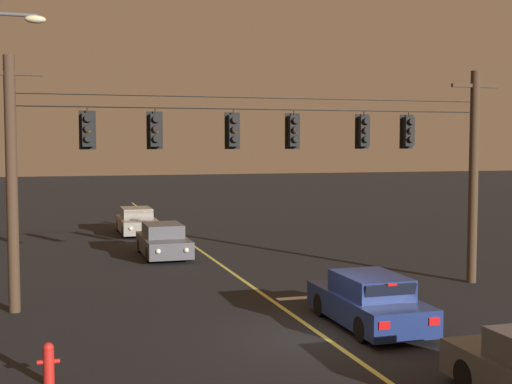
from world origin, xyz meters
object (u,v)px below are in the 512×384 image
at_px(traffic_light_leftmost, 88,130).
at_px(traffic_light_far_right, 409,132).
at_px(traffic_light_right_inner, 294,131).
at_px(car_waiting_near_lane, 369,302).
at_px(traffic_light_left_inner, 155,130).
at_px(car_oncoming_lead, 163,241).
at_px(traffic_light_rightmost, 364,131).
at_px(car_oncoming_trailing, 137,222).
at_px(fire_hydrant, 49,362).
at_px(traffic_light_centre, 234,131).

distance_m(traffic_light_leftmost, traffic_light_far_right, 10.29).
xyz_separation_m(traffic_light_right_inner, car_waiting_near_lane, (0.57, -4.27, -4.52)).
bearing_deg(traffic_light_right_inner, car_waiting_near_lane, -82.38).
distance_m(traffic_light_left_inner, car_oncoming_lead, 9.81).
height_order(traffic_light_left_inner, car_waiting_near_lane, traffic_light_left_inner).
xyz_separation_m(traffic_light_rightmost, car_oncoming_trailing, (-5.36, 16.30, -4.52)).
xyz_separation_m(traffic_light_left_inner, traffic_light_right_inner, (4.34, 0.00, 0.00)).
relative_size(traffic_light_left_inner, car_oncoming_lead, 0.28).
xyz_separation_m(traffic_light_leftmost, fire_hydrant, (-1.19, -6.46, -4.73)).
relative_size(traffic_light_leftmost, traffic_light_right_inner, 1.00).
distance_m(traffic_light_right_inner, car_oncoming_trailing, 17.17).
xyz_separation_m(traffic_light_centre, traffic_light_far_right, (5.96, 0.00, 0.00)).
distance_m(traffic_light_leftmost, traffic_light_rightmost, 8.68).
bearing_deg(traffic_light_right_inner, fire_hydrant, -139.16).
bearing_deg(traffic_light_left_inner, traffic_light_leftmost, 180.00).
height_order(traffic_light_leftmost, car_waiting_near_lane, traffic_light_leftmost).
relative_size(car_waiting_near_lane, car_oncoming_lead, 0.98).
bearing_deg(traffic_light_leftmost, car_waiting_near_lane, -31.90).
height_order(traffic_light_centre, car_waiting_near_lane, traffic_light_centre).
bearing_deg(traffic_light_right_inner, traffic_light_leftmost, 180.00).
bearing_deg(car_oncoming_trailing, traffic_light_centre, -86.47).
relative_size(traffic_light_centre, traffic_light_rightmost, 1.00).
relative_size(traffic_light_centre, car_oncoming_lead, 0.28).
relative_size(traffic_light_left_inner, car_waiting_near_lane, 0.28).
xyz_separation_m(traffic_light_left_inner, fire_hydrant, (-3.13, -6.46, -4.73)).
height_order(traffic_light_leftmost, car_oncoming_trailing, traffic_light_leftmost).
distance_m(traffic_light_leftmost, fire_hydrant, 8.09).
height_order(traffic_light_left_inner, traffic_light_far_right, same).
height_order(traffic_light_centre, traffic_light_right_inner, same).
height_order(traffic_light_left_inner, car_oncoming_trailing, traffic_light_left_inner).
relative_size(traffic_light_leftmost, traffic_light_centre, 1.00).
distance_m(traffic_light_right_inner, traffic_light_far_right, 4.01).
distance_m(car_waiting_near_lane, fire_hydrant, 8.34).
distance_m(traffic_light_centre, traffic_light_far_right, 5.96).
bearing_deg(traffic_light_right_inner, traffic_light_centre, 180.00).
bearing_deg(car_oncoming_trailing, traffic_light_far_right, -66.86).
distance_m(traffic_light_rightmost, car_oncoming_lead, 10.98).
distance_m(traffic_light_right_inner, traffic_light_rightmost, 2.40).
bearing_deg(traffic_light_leftmost, traffic_light_rightmost, 0.00).
distance_m(traffic_light_left_inner, traffic_light_right_inner, 4.34).
bearing_deg(traffic_light_left_inner, car_oncoming_lead, 79.65).
distance_m(traffic_light_rightmost, traffic_light_far_right, 1.61).
height_order(traffic_light_leftmost, fire_hydrant, traffic_light_leftmost).
height_order(car_waiting_near_lane, car_oncoming_trailing, same).
xyz_separation_m(traffic_light_left_inner, traffic_light_centre, (2.39, 0.00, 0.00)).
height_order(traffic_light_right_inner, car_oncoming_lead, traffic_light_right_inner).
distance_m(car_oncoming_lead, car_oncoming_trailing, 7.74).
bearing_deg(car_oncoming_lead, traffic_light_leftmost, -112.29).
distance_m(traffic_light_right_inner, car_oncoming_lead, 10.07).
relative_size(car_oncoming_lead, fire_hydrant, 5.26).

